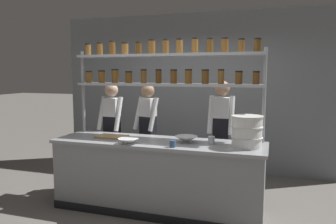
% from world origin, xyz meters
% --- Properties ---
extents(ground_plane, '(40.00, 40.00, 0.00)m').
position_xyz_m(ground_plane, '(0.00, 0.00, 0.00)').
color(ground_plane, slate).
extents(back_wall, '(5.14, 0.12, 2.86)m').
position_xyz_m(back_wall, '(0.00, 2.01, 1.43)').
color(back_wall, gray).
rests_on(back_wall, ground_plane).
extents(prep_counter, '(2.74, 0.76, 0.92)m').
position_xyz_m(prep_counter, '(0.00, -0.00, 0.46)').
color(prep_counter, gray).
rests_on(prep_counter, ground_plane).
extents(spice_shelf_unit, '(2.62, 0.28, 2.24)m').
position_xyz_m(spice_shelf_unit, '(-0.01, 0.33, 1.81)').
color(spice_shelf_unit, '#999BA0').
rests_on(spice_shelf_unit, ground_plane).
extents(chef_left, '(0.36, 0.29, 1.64)m').
position_xyz_m(chef_left, '(-0.96, 0.58, 0.94)').
color(chef_left, black).
rests_on(chef_left, ground_plane).
extents(chef_center, '(0.41, 0.34, 1.62)m').
position_xyz_m(chef_center, '(-0.45, 0.81, 0.93)').
color(chef_center, black).
rests_on(chef_center, ground_plane).
extents(chef_right, '(0.36, 0.29, 1.68)m').
position_xyz_m(chef_right, '(0.71, 0.68, 0.97)').
color(chef_right, black).
rests_on(chef_right, ground_plane).
extents(container_stack, '(0.37, 0.37, 0.37)m').
position_xyz_m(container_stack, '(1.12, -0.01, 1.11)').
color(container_stack, white).
rests_on(container_stack, prep_counter).
extents(cutting_board, '(0.40, 0.26, 0.02)m').
position_xyz_m(cutting_board, '(-0.67, 0.02, 0.93)').
color(cutting_board, '#A88456').
rests_on(cutting_board, prep_counter).
extents(prep_bowl_near_left, '(0.26, 0.26, 0.07)m').
position_xyz_m(prep_bowl_near_left, '(-0.28, -0.28, 0.95)').
color(prep_bowl_near_left, white).
rests_on(prep_bowl_near_left, prep_counter).
extents(prep_bowl_center_front, '(0.29, 0.29, 0.08)m').
position_xyz_m(prep_bowl_center_front, '(0.37, 0.03, 0.96)').
color(prep_bowl_center_front, white).
rests_on(prep_bowl_center_front, prep_counter).
extents(serving_cup_front, '(0.07, 0.07, 0.08)m').
position_xyz_m(serving_cup_front, '(0.29, -0.28, 0.96)').
color(serving_cup_front, '#334C70').
rests_on(serving_cup_front, prep_counter).
extents(serving_cup_by_board, '(0.08, 0.08, 0.10)m').
position_xyz_m(serving_cup_by_board, '(0.70, 0.01, 0.97)').
color(serving_cup_by_board, '#B2B7BC').
rests_on(serving_cup_by_board, prep_counter).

